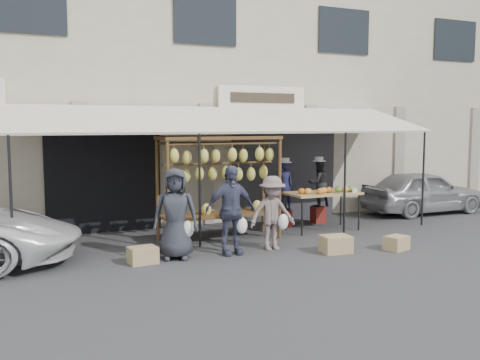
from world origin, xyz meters
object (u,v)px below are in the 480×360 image
object	(u,v)px
vendor_left	(285,186)
crate_near_a	(336,244)
banana_rack	(220,168)
customer_mid	(230,210)
sedan	(423,192)
crate_far	(143,255)
customer_left	(176,214)
crate_near_b	(396,243)
customer_right	(272,213)
vendor_right	(319,183)
produce_table	(324,193)

from	to	relation	value
vendor_left	crate_near_a	size ratio (longest dim) A/B	2.16
banana_rack	customer_mid	distance (m)	1.47
banana_rack	customer_mid	xyz separation A→B (m)	(-0.29, -1.26, -0.71)
sedan	crate_far	bearing A→B (deg)	105.07
banana_rack	customer_left	distance (m)	1.92
banana_rack	crate_near_b	bearing A→B (deg)	-38.34
customer_left	customer_mid	size ratio (longest dim) A/B	0.99
vendor_left	customer_right	world-z (taller)	vendor_left
customer_mid	crate_far	distance (m)	1.84
sedan	crate_near_b	bearing A→B (deg)	132.08
vendor_right	customer_left	distance (m)	4.81
vendor_right	customer_right	size ratio (longest dim) A/B	0.80
customer_mid	crate_near_a	size ratio (longest dim) A/B	3.09
customer_mid	customer_right	bearing A→B (deg)	0.89
crate_far	crate_near_b	bearing A→B (deg)	-11.77
produce_table	crate_near_b	xyz separation A→B (m)	(0.25, -2.26, -0.74)
produce_table	crate_far	size ratio (longest dim) A/B	3.45
customer_mid	crate_near_a	xyz separation A→B (m)	(1.92, -0.71, -0.69)
banana_rack	vendor_right	size ratio (longest dim) A/B	2.21
banana_rack	customer_left	xyz separation A→B (m)	(-1.35, -1.17, -0.72)
customer_left	customer_mid	bearing A→B (deg)	13.06
customer_right	crate_near_a	distance (m)	1.37
vendor_left	customer_mid	size ratio (longest dim) A/B	0.70
crate_near_a	customer_right	bearing A→B (deg)	144.09
crate_near_a	customer_mid	bearing A→B (deg)	159.64
customer_left	crate_near_b	size ratio (longest dim) A/B	3.68
vendor_left	crate_near_a	distance (m)	2.90
customer_left	vendor_right	bearing A→B (deg)	43.13
customer_mid	sedan	xyz separation A→B (m)	(6.77, 2.22, -0.25)
vendor_right	crate_near_a	xyz separation A→B (m)	(-1.38, -2.84, -0.84)
crate_near_b	customer_mid	bearing A→B (deg)	162.37
banana_rack	crate_far	size ratio (longest dim) A/B	5.28
banana_rack	vendor_left	world-z (taller)	banana_rack
customer_mid	banana_rack	bearing A→B (deg)	76.54
produce_table	customer_left	size ratio (longest dim) A/B	1.01
customer_right	sedan	xyz separation A→B (m)	(5.87, 2.20, -0.13)
customer_mid	sedan	size ratio (longest dim) A/B	0.48
customer_left	crate_near_b	xyz separation A→B (m)	(4.20, -1.09, -0.71)
crate_near_a	crate_near_b	distance (m)	1.26
crate_near_a	vendor_right	bearing A→B (deg)	64.07
vendor_right	sedan	size ratio (longest dim) A/B	0.33
customer_left	crate_far	distance (m)	0.95
vendor_right	customer_mid	xyz separation A→B (m)	(-3.30, -2.13, -0.16)
vendor_left	crate_near_b	bearing A→B (deg)	107.00
vendor_left	customer_right	distance (m)	2.46
sedan	customer_mid	bearing A→B (deg)	108.59
vendor_left	customer_mid	xyz separation A→B (m)	(-2.28, -2.04, -0.15)
customer_right	sedan	size ratio (longest dim) A/B	0.42
vendor_right	banana_rack	bearing A→B (deg)	16.82
vendor_left	customer_left	bearing A→B (deg)	31.37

